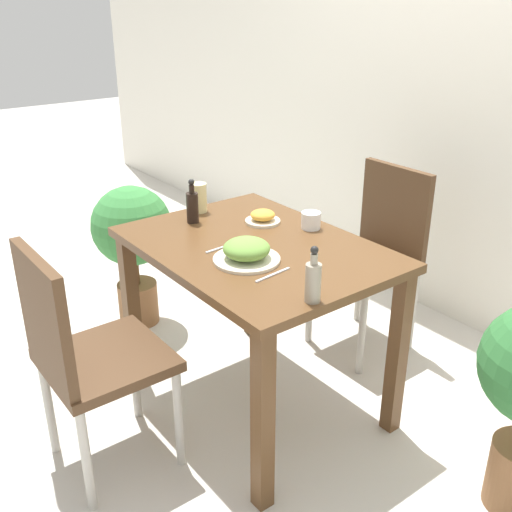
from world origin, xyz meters
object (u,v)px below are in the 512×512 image
Objects in this scene: side_plate at (263,217)px; juice_glass at (199,198)px; potted_plant_left at (132,236)px; sauce_bottle at (192,206)px; chair_far at (376,248)px; food_plate at (247,251)px; drink_cup at (311,220)px; condiment_bottle at (313,280)px; chair_near at (83,351)px.

side_plate is 1.15× the size of juice_glass.
side_plate reaches higher than potted_plant_left.
sauce_bottle is 0.67m from potted_plant_left.
food_plate is (0.16, -0.90, 0.28)m from chair_far.
potted_plant_left is (-0.58, -0.02, -0.32)m from sauce_bottle.
chair_far is 1.24m from potted_plant_left.
condiment_bottle is at bearing -41.55° from drink_cup.
condiment_bottle is at bearing -2.73° from food_plate.
chair_far is 6.92× the size of juice_glass.
chair_near is 3.64× the size of food_plate.
chair_near is 0.90m from juice_glass.
side_plate is 0.79× the size of condiment_bottle.
drink_cup is 0.51m from sauce_bottle.
sauce_bottle is at bearing -64.55° from chair_near.
chair_far reaches higher than drink_cup.
food_plate is 0.42m from drink_cup.
chair_far reaches higher than potted_plant_left.
condiment_bottle reaches higher than chair_far.
drink_cup is (0.05, -0.49, 0.27)m from chair_far.
chair_near is 0.67m from food_plate.
side_plate is 0.21m from drink_cup.
chair_near is 4.72× the size of sauce_bottle.
potted_plant_left is (-0.90, 0.64, -0.01)m from chair_near.
sauce_bottle is at bearing 174.94° from condiment_bottle.
chair_far reaches higher than side_plate.
condiment_bottle is 0.25× the size of potted_plant_left.
food_plate is 1.30× the size of condiment_bottle.
sauce_bottle is at bearing -135.49° from drink_cup.
chair_near is 1.18× the size of potted_plant_left.
drink_cup is 0.53m from juice_glass.
side_plate is (-0.28, 0.29, -0.01)m from food_plate.
condiment_bottle is (0.94, -0.17, 0.01)m from juice_glass.
condiment_bottle reaches higher than food_plate.
side_plate is at bearing -82.03° from chair_near.
chair_near reaches higher than food_plate.
chair_near is at bearing -104.48° from food_plate.
juice_glass is at bearing 169.88° from condiment_bottle.
chair_far is at bearing 78.65° from side_plate.
food_plate is 0.40m from side_plate.
chair_near reaches higher than side_plate.
condiment_bottle is (0.38, -0.02, 0.04)m from food_plate.
drink_cup is (0.05, 1.01, 0.27)m from chair_near.
chair_near reaches higher than potted_plant_left.
food_plate is at bearing -6.95° from sauce_bottle.
food_plate is at bearing -80.15° from chair_far.
potted_plant_left is (-1.43, 0.06, -0.32)m from condiment_bottle.
chair_far is at bearing 99.85° from food_plate.
sauce_bottle reaches higher than drink_cup.
drink_cup is (-0.10, 0.41, -0.00)m from food_plate.
drink_cup is 0.42× the size of sauce_bottle.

